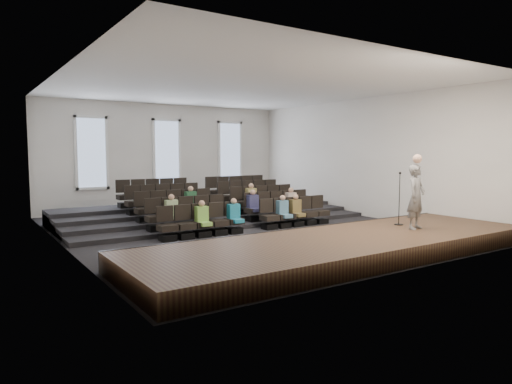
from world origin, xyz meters
TOP-DOWN VIEW (x-y plane):
  - ground at (0.00, 0.00)m, footprint 14.00×14.00m
  - ceiling at (0.00, 0.00)m, footprint 12.00×14.00m
  - wall_back at (0.00, 7.02)m, footprint 12.00×0.04m
  - wall_front at (0.00, -7.02)m, footprint 12.00×0.04m
  - wall_left at (-6.02, 0.00)m, footprint 0.04×14.00m
  - wall_right at (6.02, 0.00)m, footprint 0.04×14.00m
  - stage at (0.00, -5.10)m, footprint 11.80×3.60m
  - stage_lip at (0.00, -3.33)m, footprint 11.80×0.06m
  - risers at (0.00, 3.17)m, footprint 11.80×4.80m
  - seating_rows at (-0.00, 1.54)m, footprint 6.80×4.70m
  - windows at (0.00, 6.95)m, footprint 8.44×0.10m
  - audience at (0.15, 0.22)m, footprint 5.45×2.64m
  - speaker at (2.65, -5.29)m, footprint 0.77×0.60m
  - mic_stand at (2.85, -4.52)m, footprint 0.27×0.27m

SIDE VIEW (x-z plane):
  - ground at x=0.00m, z-range 0.00..0.00m
  - risers at x=0.00m, z-range -0.10..0.50m
  - stage at x=0.00m, z-range 0.00..0.50m
  - stage_lip at x=0.00m, z-range -0.01..0.51m
  - seating_rows at x=0.00m, z-range -0.15..1.52m
  - audience at x=0.15m, z-range 0.25..1.35m
  - mic_stand at x=2.85m, z-range 0.17..1.80m
  - speaker at x=2.65m, z-range 0.50..2.38m
  - wall_back at x=0.00m, z-range 0.00..5.00m
  - wall_front at x=0.00m, z-range 0.00..5.00m
  - wall_left at x=-6.02m, z-range 0.00..5.00m
  - wall_right at x=6.02m, z-range 0.00..5.00m
  - windows at x=0.00m, z-range 1.08..4.32m
  - ceiling at x=0.00m, z-range 5.00..5.02m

